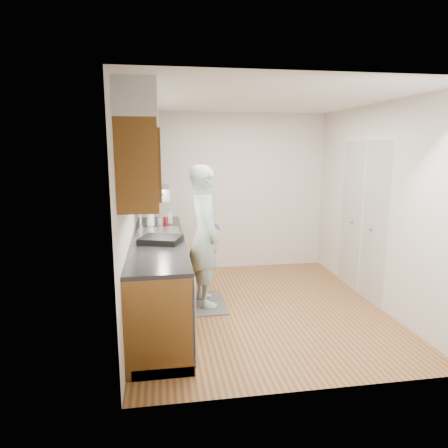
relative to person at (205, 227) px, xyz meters
name	(u,v)px	position (x,y,z in m)	size (l,w,h in m)	color
floor	(258,307)	(0.63, -0.23, -1.01)	(3.50, 3.50, 0.00)	olive
ceiling	(261,99)	(0.63, -0.23, 1.49)	(3.50, 3.50, 0.00)	white
wall_left	(130,212)	(-0.87, -0.23, 0.24)	(0.02, 3.50, 2.50)	silver
wall_right	(376,206)	(2.13, -0.23, 0.24)	(0.02, 3.50, 2.50)	silver
wall_back	(233,192)	(0.63, 1.52, 0.24)	(3.00, 0.02, 2.50)	silver
counter	(159,275)	(-0.57, -0.23, -0.52)	(0.64, 2.80, 1.30)	brown
upper_cabinets	(143,149)	(-0.70, -0.18, 0.94)	(0.47, 2.80, 1.21)	brown
closet_door	(362,219)	(2.12, 0.07, 0.02)	(0.02, 1.22, 2.05)	silver
floor_mat	(205,303)	(0.00, 0.00, -1.00)	(0.48, 0.81, 0.02)	slate
person	(205,227)	(0.00, 0.00, 0.00)	(0.70, 0.47, 1.98)	#A6C6CA
soap_bottle_a	(150,216)	(-0.66, 0.41, 0.07)	(0.11, 0.11, 0.28)	silver
soap_bottle_b	(169,216)	(-0.41, 0.65, 0.03)	(0.09, 0.09, 0.19)	silver
soda_can	(166,221)	(-0.47, 0.51, -0.01)	(0.06, 0.06, 0.11)	red
steel_can	(160,222)	(-0.54, 0.40, 0.00)	(0.07, 0.07, 0.13)	#A5A5AA
dish_rack	(161,240)	(-0.54, -0.48, -0.03)	(0.42, 0.36, 0.07)	black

